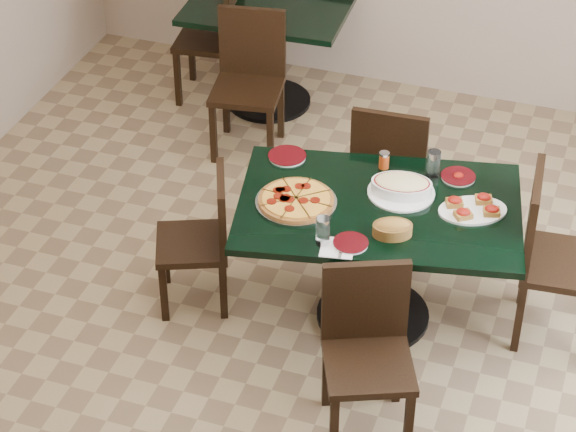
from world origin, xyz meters
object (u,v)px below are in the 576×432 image
(chair_near, at_px, (367,342))
(back_chair_left, at_px, (220,31))
(bruschetta_platter, at_px, (473,208))
(chair_left, at_px, (205,234))
(back_chair_near, at_px, (249,73))
(main_table, at_px, (378,234))
(pepperoni_pizza, at_px, (296,200))
(chair_right, at_px, (551,249))
(back_table, at_px, (268,35))
(lasagna_casserole, at_px, (402,186))
(bread_basket, at_px, (392,228))
(chair_far, at_px, (391,165))

(chair_near, height_order, back_chair_left, back_chair_left)
(back_chair_left, distance_m, bruschetta_platter, 2.79)
(chair_left, distance_m, back_chair_near, 1.61)
(main_table, bearing_deg, chair_near, -89.84)
(chair_near, bearing_deg, pepperoni_pizza, 109.49)
(chair_right, bearing_deg, back_chair_left, 50.57)
(chair_left, height_order, back_chair_near, back_chair_near)
(chair_near, bearing_deg, back_table, 95.31)
(back_chair_left, xyz_separation_m, pepperoni_pizza, (1.23, -2.04, 0.26))
(back_chair_left, xyz_separation_m, lasagna_casserole, (1.72, -1.79, 0.29))
(chair_right, distance_m, back_chair_near, 2.43)
(back_chair_near, bearing_deg, bruschetta_platter, -46.99)
(bruschetta_platter, bearing_deg, main_table, 164.75)
(chair_left, distance_m, bread_basket, 1.08)
(chair_left, height_order, pepperoni_pizza, chair_left)
(main_table, height_order, chair_left, chair_left)
(chair_left, xyz_separation_m, back_chair_left, (-0.73, 2.07, 0.06))
(lasagna_casserole, xyz_separation_m, bruschetta_platter, (0.38, -0.04, -0.02))
(pepperoni_pizza, xyz_separation_m, lasagna_casserole, (0.48, 0.25, 0.03))
(back_table, xyz_separation_m, chair_left, (0.39, -2.09, -0.08))
(bread_basket, bearing_deg, back_chair_left, 108.26)
(chair_left, relative_size, bruschetta_platter, 1.93)
(back_chair_near, distance_m, pepperoni_pizza, 1.77)
(main_table, bearing_deg, back_chair_left, 118.93)
(bruschetta_platter, bearing_deg, back_table, 106.29)
(lasagna_casserole, height_order, bread_basket, lasagna_casserole)
(chair_left, height_order, back_chair_left, back_chair_left)
(lasagna_casserole, bearing_deg, back_chair_near, 126.65)
(pepperoni_pizza, bearing_deg, chair_far, 70.94)
(back_table, distance_m, chair_left, 2.13)
(back_chair_left, bearing_deg, back_chair_near, 31.39)
(pepperoni_pizza, distance_m, bruschetta_platter, 0.88)
(main_table, distance_m, chair_near, 0.74)
(chair_near, relative_size, lasagna_casserole, 2.54)
(main_table, xyz_separation_m, back_chair_left, (-1.64, 1.92, -0.06))
(back_chair_left, bearing_deg, bread_basket, 32.06)
(chair_left, relative_size, lasagna_casserole, 2.34)
(pepperoni_pizza, xyz_separation_m, bruschetta_platter, (0.86, 0.21, 0.01))
(pepperoni_pizza, bearing_deg, back_chair_near, 118.36)
(bread_basket, bearing_deg, bruschetta_platter, 22.00)
(back_chair_left, height_order, bread_basket, back_chair_left)
(pepperoni_pizza, bearing_deg, chair_left, -176.82)
(chair_near, height_order, bread_basket, chair_near)
(pepperoni_pizza, height_order, lasagna_casserole, lasagna_casserole)
(back_chair_near, bearing_deg, main_table, -57.90)
(back_table, bearing_deg, main_table, -59.17)
(chair_right, bearing_deg, main_table, 98.06)
(back_table, relative_size, chair_near, 1.26)
(chair_right, xyz_separation_m, bruschetta_platter, (-0.40, -0.10, 0.23))
(main_table, relative_size, bread_basket, 6.82)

